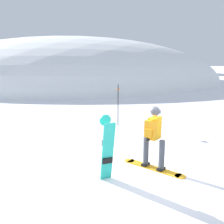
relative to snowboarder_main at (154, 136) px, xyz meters
The scene contains 6 objects.
ground_plane 1.11m from the snowboarder_main, 92.81° to the right, with size 300.00×300.00×0.00m, color white.
ridge_peak_main 32.74m from the snowboarder_main, 80.69° to the left, with size 43.47×39.13×12.95m.
ridge_peak_far 59.95m from the snowboarder_main, 57.03° to the left, with size 24.65×22.19×11.17m.
snowboarder_main is the anchor object (origin of this frame).
spare_snowboard 1.39m from the snowboarder_main, behind, with size 0.28×0.36×1.63m.
piste_marker_near 4.74m from the snowboarder_main, 78.82° to the left, with size 0.20×0.20×1.91m.
Camera 1 is at (-3.22, -4.73, 2.82)m, focal length 39.11 mm.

